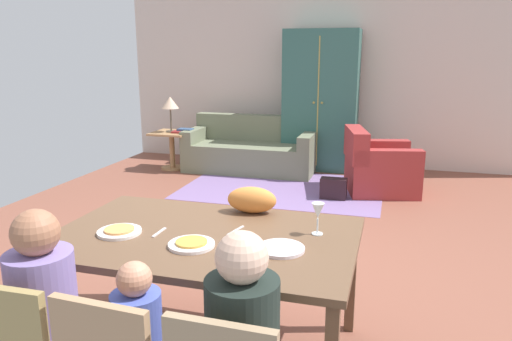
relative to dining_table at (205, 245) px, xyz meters
name	(u,v)px	position (x,y,z in m)	size (l,w,h in m)	color
ground_plane	(275,236)	(-0.06, 1.98, -0.70)	(6.60, 6.65, 0.02)	brown
back_wall	(327,79)	(-0.06, 5.36, 0.66)	(6.60, 0.10, 2.70)	beige
dining_table	(205,245)	(0.00, 0.00, 0.00)	(1.72, 1.10, 0.76)	brown
plate_near_man	(119,232)	(-0.47, -0.12, 0.07)	(0.25, 0.25, 0.02)	silver
pizza_near_man	(119,229)	(-0.47, -0.12, 0.09)	(0.17, 0.17, 0.01)	#E5954F
plate_near_child	(192,245)	(0.00, -0.18, 0.07)	(0.25, 0.25, 0.02)	white
pizza_near_child	(191,242)	(0.00, -0.18, 0.09)	(0.17, 0.17, 0.01)	gold
plate_near_woman	(281,249)	(0.47, -0.10, 0.07)	(0.25, 0.25, 0.02)	silver
wine_glass	(318,212)	(0.62, 0.18, 0.20)	(0.07, 0.07, 0.19)	silver
fork	(159,232)	(-0.26, -0.05, 0.07)	(0.02, 0.15, 0.01)	silver
knife	(236,230)	(0.15, 0.10, 0.07)	(0.01, 0.17, 0.01)	silver
person_man	(52,329)	(-0.47, -0.73, -0.18)	(0.30, 0.40, 1.11)	#363848
cat	(252,200)	(0.15, 0.45, 0.15)	(0.32, 0.16, 0.17)	orange
area_rug	(283,188)	(-0.38, 3.69, -0.69)	(2.60, 1.80, 0.01)	slate
couch	(251,151)	(-1.08, 4.55, -0.39)	(1.95, 0.86, 0.82)	#6E7459
armchair	(377,167)	(0.82, 3.88, -0.38)	(1.03, 1.02, 0.82)	maroon
armoire	(321,101)	(-0.10, 4.97, 0.36)	(1.10, 0.59, 2.10)	#316158
side_table	(172,145)	(-2.28, 4.29, -0.32)	(0.56, 0.56, 0.58)	#AA7E50
table_lamp	(170,104)	(-2.28, 4.29, 0.31)	(0.26, 0.26, 0.54)	brown
book_lower	(180,132)	(-2.12, 4.25, -0.10)	(0.22, 0.16, 0.03)	maroon
book_upper	(185,130)	(-2.06, 4.32, -0.07)	(0.22, 0.16, 0.03)	#335078
handbag	(333,189)	(0.33, 3.39, -0.56)	(0.32, 0.16, 0.26)	black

